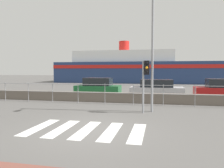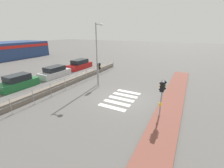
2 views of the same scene
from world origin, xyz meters
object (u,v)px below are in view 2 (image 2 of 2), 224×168
Objects in this scene: streetlamp at (98,49)px; traffic_light_near at (162,89)px; parked_car_silver at (55,72)px; parked_car_red at (80,65)px; traffic_light_far at (99,70)px; parked_car_green at (18,82)px.

traffic_light_near is at bearing -116.35° from streetlamp.
streetlamp is 1.54× the size of parked_car_silver.
traffic_light_near is 0.60× the size of parked_car_red.
streetlamp reaches higher than traffic_light_far.
parked_car_red is (5.13, -0.00, 0.04)m from parked_car_silver.
parked_car_green is at bearing 180.00° from parked_car_red.
parked_car_green is (-4.44, 7.28, -1.26)m from traffic_light_far.
parked_car_red reaches higher than parked_car_silver.
streetlamp reaches higher than traffic_light_near.
traffic_light_far reaches higher than parked_car_red.
streetlamp is (3.64, 7.35, 1.89)m from traffic_light_near.
traffic_light_far is 0.67× the size of parked_car_green.
parked_car_silver is at bearing 86.26° from traffic_light_far.
traffic_light_near is 8.42m from streetlamp.
parked_car_red is (5.60, 7.28, -1.26)m from traffic_light_far.
traffic_light_near is 1.04× the size of traffic_light_far.
traffic_light_far is at bearing -58.63° from parked_car_green.
streetlamp is at bearing -127.09° from parked_car_red.
parked_car_green is 0.90× the size of parked_car_silver.
traffic_light_far reaches higher than parked_car_silver.
traffic_light_near reaches higher than parked_car_green.
traffic_light_far is 0.61× the size of parked_car_silver.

